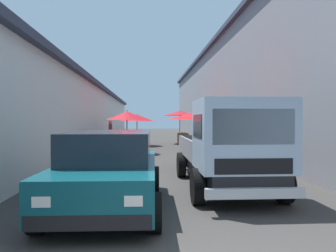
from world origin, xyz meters
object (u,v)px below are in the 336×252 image
vendor_in_shade (110,132)px  fruit_stall_far_right (136,121)px  fruit_stall_mid_lane (127,120)px  parked_scooter (210,147)px  plastic_stool (139,165)px  delivery_truck (232,149)px  vendor_by_crates (241,141)px  fruit_stall_far_left (205,121)px  fruit_stall_near_left (180,118)px  hatchback_car (109,169)px  fruit_stall_near_right (199,121)px

vendor_in_shade → fruit_stall_far_right: bearing=-36.6°
fruit_stall_far_right → fruit_stall_mid_lane: bearing=176.3°
parked_scooter → plastic_stool: size_ratio=3.82×
fruit_stall_far_right → vendor_in_shade: 2.48m
fruit_stall_far_right → fruit_stall_mid_lane: (-4.79, 0.31, 0.08)m
delivery_truck → vendor_by_crates: (4.90, -1.66, -0.18)m
parked_scooter → plastic_stool: (-4.78, 3.06, -0.12)m
fruit_stall_far_left → parked_scooter: size_ratio=1.55×
fruit_stall_far_right → fruit_stall_far_left: fruit_stall_far_left is taller
fruit_stall_far_left → fruit_stall_mid_lane: bearing=30.7°
vendor_by_crates → vendor_in_shade: vendor_in_shade is taller
fruit_stall_far_right → plastic_stool: bearing=-177.7°
vendor_in_shade → parked_scooter: vendor_in_shade is taller
fruit_stall_mid_lane → vendor_in_shade: fruit_stall_mid_lane is taller
vendor_in_shade → fruit_stall_near_left: bearing=-50.8°
fruit_stall_near_left → vendor_in_shade: bearing=129.2°
vendor_by_crates → fruit_stall_far_left: bearing=121.4°
fruit_stall_far_left → plastic_stool: 2.93m
fruit_stall_near_left → parked_scooter: fruit_stall_near_left is taller
fruit_stall_mid_lane → hatchback_car: size_ratio=0.55×
delivery_truck → fruit_stall_far_left: bearing=-1.7°
delivery_truck → vendor_in_shade: bearing=18.6°
fruit_stall_near_right → fruit_stall_far_left: (-7.51, 1.01, 0.02)m
vendor_in_shade → parked_scooter: bearing=-132.3°
fruit_stall_far_left → plastic_stool: fruit_stall_far_left is taller
delivery_truck → plastic_stool: delivery_truck is taller
vendor_in_shade → parked_scooter: size_ratio=1.00×
vendor_in_shade → plastic_stool: vendor_in_shade is taller
fruit_stall_near_right → fruit_stall_far_right: bearing=58.0°
fruit_stall_far_right → fruit_stall_far_left: size_ratio=0.84×
hatchback_car → plastic_stool: hatchback_car is taller
fruit_stall_mid_lane → vendor_by_crates: bearing=-132.1°
fruit_stall_far_right → fruit_stall_near_right: 4.32m
fruit_stall_far_right → fruit_stall_near_left: (1.69, -3.01, 0.19)m
parked_scooter → fruit_stall_near_right: bearing=-2.2°
fruit_stall_near_left → parked_scooter: bearing=-176.5°
fruit_stall_near_right → parked_scooter: size_ratio=1.62×
fruit_stall_near_right → plastic_stool: size_ratio=6.17×
fruit_stall_near_right → vendor_in_shade: (0.36, 5.10, -0.65)m
vendor_by_crates → plastic_stool: vendor_by_crates is taller
vendor_in_shade → parked_scooter: 6.70m
parked_scooter → fruit_stall_near_left: bearing=3.5°
fruit_stall_mid_lane → delivery_truck: 9.43m
delivery_truck → fruit_stall_far_right: bearing=10.5°
plastic_stool → hatchback_car: bearing=171.7°
plastic_stool → parked_scooter: bearing=-32.6°
fruit_stall_far_left → fruit_stall_near_left: bearing=-1.8°
hatchback_car → plastic_stool: bearing=-8.3°
fruit_stall_far_left → fruit_stall_near_right: bearing=-7.6°
vendor_by_crates → vendor_in_shade: (6.93, 5.63, 0.10)m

